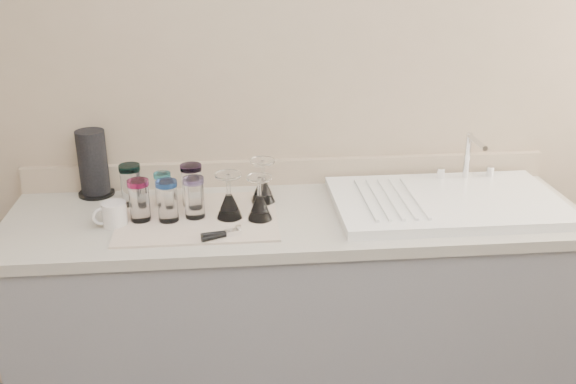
{
  "coord_description": "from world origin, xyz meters",
  "views": [
    {
      "loc": [
        -0.23,
        -0.89,
        1.84
      ],
      "look_at": [
        -0.04,
        1.15,
        1.0
      ],
      "focal_mm": 40.0,
      "sensor_mm": 36.0,
      "label": 1
    }
  ],
  "objects": [
    {
      "name": "tumbler_teal",
      "position": [
        -0.59,
        1.31,
        0.98
      ],
      "size": [
        0.08,
        0.08,
        0.15
      ],
      "color": "white",
      "rests_on": "dish_towel"
    },
    {
      "name": "counter_unit",
      "position": [
        0.0,
        1.2,
        0.45
      ],
      "size": [
        2.06,
        0.62,
        0.9
      ],
      "color": "slate",
      "rests_on": "ground"
    },
    {
      "name": "tumbler_purple",
      "position": [
        -0.37,
        1.29,
        0.99
      ],
      "size": [
        0.08,
        0.08,
        0.15
      ],
      "color": "white",
      "rests_on": "dish_towel"
    },
    {
      "name": "goblet_front_left",
      "position": [
        -0.24,
        1.16,
        0.96
      ],
      "size": [
        0.09,
        0.09,
        0.16
      ],
      "color": "white",
      "rests_on": "dish_towel"
    },
    {
      "name": "sink_unit",
      "position": [
        0.55,
        1.2,
        0.92
      ],
      "size": [
        0.82,
        0.5,
        0.22
      ],
      "color": "white",
      "rests_on": "counter_unit"
    },
    {
      "name": "white_mug",
      "position": [
        -0.63,
        1.14,
        0.94
      ],
      "size": [
        0.13,
        0.1,
        0.09
      ],
      "color": "silver",
      "rests_on": "counter_unit"
    },
    {
      "name": "room_envelope",
      "position": [
        0.0,
        0.0,
        1.56
      ],
      "size": [
        3.54,
        3.5,
        2.52
      ],
      "color": "#505055",
      "rests_on": "ground"
    },
    {
      "name": "goblet_back_right",
      "position": [
        -0.11,
        1.29,
        0.96
      ],
      "size": [
        0.09,
        0.09,
        0.16
      ],
      "color": "white",
      "rests_on": "dish_towel"
    },
    {
      "name": "tumbler_lavender",
      "position": [
        -0.36,
        1.18,
        0.98
      ],
      "size": [
        0.07,
        0.07,
        0.15
      ],
      "color": "white",
      "rests_on": "dish_towel"
    },
    {
      "name": "paper_towel_roll",
      "position": [
        -0.74,
        1.44,
        1.02
      ],
      "size": [
        0.13,
        0.13,
        0.25
      ],
      "color": "black",
      "rests_on": "counter_unit"
    },
    {
      "name": "tumbler_magenta",
      "position": [
        -0.54,
        1.17,
        0.98
      ],
      "size": [
        0.07,
        0.07,
        0.15
      ],
      "color": "white",
      "rests_on": "dish_towel"
    },
    {
      "name": "dish_towel",
      "position": [
        -0.35,
        1.18,
        0.9
      ],
      "size": [
        0.55,
        0.42,
        0.01
      ],
      "primitive_type": "cube",
      "color": "beige",
      "rests_on": "counter_unit"
    },
    {
      "name": "tumbler_extra",
      "position": [
        -0.6,
        1.35,
        0.98
      ],
      "size": [
        0.07,
        0.07,
        0.14
      ],
      "color": "white",
      "rests_on": "dish_towel"
    },
    {
      "name": "can_opener",
      "position": [
        -0.27,
        1.01,
        0.92
      ],
      "size": [
        0.13,
        0.08,
        0.02
      ],
      "color": "silver",
      "rests_on": "dish_towel"
    },
    {
      "name": "tumbler_blue",
      "position": [
        -0.45,
        1.16,
        0.98
      ],
      "size": [
        0.07,
        0.07,
        0.15
      ],
      "color": "white",
      "rests_on": "dish_towel"
    },
    {
      "name": "tumbler_cyan",
      "position": [
        -0.48,
        1.29,
        0.97
      ],
      "size": [
        0.06,
        0.06,
        0.12
      ],
      "color": "white",
      "rests_on": "dish_towel"
    },
    {
      "name": "goblet_front_right",
      "position": [
        -0.13,
        1.14,
        0.96
      ],
      "size": [
        0.09,
        0.09,
        0.16
      ],
      "color": "white",
      "rests_on": "dish_towel"
    }
  ]
}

